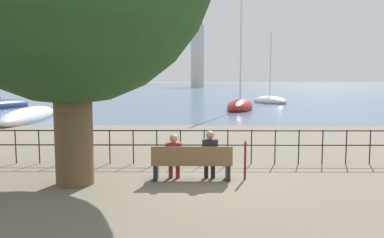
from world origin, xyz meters
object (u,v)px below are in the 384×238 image
(sailboat_1, at_px, (30,116))
(sailboat_2, at_px, (270,101))
(seated_person_right, at_px, (210,153))
(harbor_lighthouse, at_px, (197,53))
(closed_umbrella, at_px, (245,158))
(seated_person_left, at_px, (174,154))
(park_bench, at_px, (192,163))
(sailboat_3, at_px, (0,105))
(sailboat_0, at_px, (240,106))

(sailboat_1, xyz_separation_m, sailboat_2, (19.01, 17.97, -0.00))
(seated_person_right, distance_m, sailboat_2, 33.33)
(harbor_lighthouse, bearing_deg, sailboat_1, -96.16)
(closed_umbrella, distance_m, harbor_lighthouse, 122.50)
(seated_person_left, height_order, seated_person_right, seated_person_right)
(park_bench, xyz_separation_m, sailboat_3, (-17.53, 24.29, -0.17))
(seated_person_left, bearing_deg, park_bench, -10.00)
(seated_person_left, relative_size, sailboat_1, 0.13)
(closed_umbrella, distance_m, sailboat_2, 33.12)
(sailboat_2, distance_m, sailboat_3, 27.26)
(park_bench, relative_size, sailboat_0, 0.17)
(sailboat_0, relative_size, sailboat_2, 1.50)
(park_bench, height_order, seated_person_right, seated_person_right)
(park_bench, bearing_deg, seated_person_right, 9.67)
(park_bench, relative_size, harbor_lighthouse, 0.08)
(seated_person_right, relative_size, sailboat_1, 0.14)
(sailboat_0, bearing_deg, closed_umbrella, -81.49)
(sailboat_0, height_order, sailboat_3, sailboat_0)
(sailboat_0, xyz_separation_m, sailboat_1, (-14.49, -8.12, -0.09))
(seated_person_left, bearing_deg, sailboat_1, 124.99)
(park_bench, relative_size, sailboat_1, 0.23)
(seated_person_right, xyz_separation_m, sailboat_0, (3.51, 22.49, -0.34))
(seated_person_left, distance_m, sailboat_1, 17.54)
(park_bench, height_order, closed_umbrella, closed_umbrella)
(closed_umbrella, bearing_deg, sailboat_3, 127.98)
(park_bench, distance_m, seated_person_left, 0.51)
(park_bench, relative_size, sailboat_3, 0.24)
(sailboat_3, bearing_deg, seated_person_right, -38.12)
(sailboat_1, bearing_deg, sailboat_0, 24.17)
(closed_umbrella, xyz_separation_m, sailboat_3, (-18.90, 24.21, -0.30))
(closed_umbrella, bearing_deg, seated_person_right, -179.61)
(seated_person_left, relative_size, closed_umbrella, 1.15)
(park_bench, distance_m, harbor_lighthouse, 122.60)
(seated_person_left, distance_m, seated_person_right, 0.93)
(seated_person_left, relative_size, sailboat_2, 0.15)
(seated_person_right, relative_size, sailboat_0, 0.10)
(park_bench, xyz_separation_m, closed_umbrella, (1.37, 0.08, 0.13))
(park_bench, distance_m, sailboat_1, 17.88)
(sailboat_1, distance_m, sailboat_2, 26.16)
(sailboat_2, bearing_deg, park_bench, -128.27)
(seated_person_right, bearing_deg, park_bench, -170.33)
(seated_person_right, bearing_deg, sailboat_3, 126.62)
(sailboat_0, relative_size, sailboat_1, 1.37)
(closed_umbrella, xyz_separation_m, sailboat_2, (7.12, 32.34, -0.31))
(harbor_lighthouse, bearing_deg, seated_person_right, -90.30)
(closed_umbrella, height_order, sailboat_1, sailboat_1)
(sailboat_0, bearing_deg, harbor_lighthouse, 106.76)
(park_bench, height_order, sailboat_3, sailboat_3)
(harbor_lighthouse, bearing_deg, park_bench, -90.51)
(closed_umbrella, bearing_deg, seated_person_left, -179.89)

